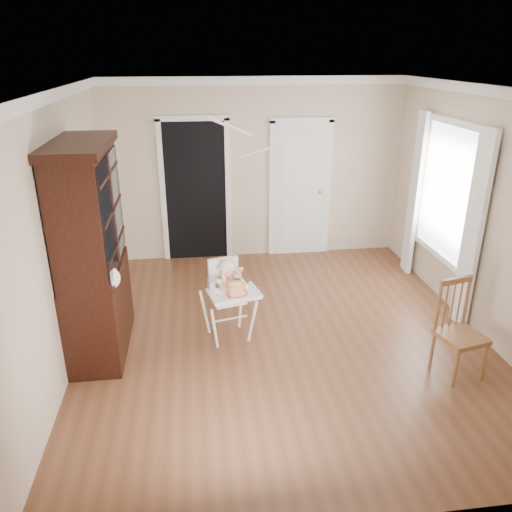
{
  "coord_description": "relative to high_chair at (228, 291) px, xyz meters",
  "views": [
    {
      "loc": [
        -0.93,
        -4.89,
        3.03
      ],
      "look_at": [
        -0.31,
        -0.06,
        1.02
      ],
      "focal_mm": 35.0,
      "sensor_mm": 36.0,
      "label": 1
    }
  ],
  "objects": [
    {
      "name": "sippy_cup",
      "position": [
        -0.18,
        -0.13,
        0.14
      ],
      "size": [
        0.07,
        0.07,
        0.17
      ],
      "rotation": [
        0.0,
        0.0,
        0.23
      ],
      "color": "pink",
      "rests_on": "high_chair"
    },
    {
      "name": "high_chair",
      "position": [
        0.0,
        0.0,
        0.0
      ],
      "size": [
        0.66,
        0.76,
        0.94
      ],
      "rotation": [
        0.0,
        0.0,
        0.23
      ],
      "color": "white",
      "rests_on": "floor"
    },
    {
      "name": "closet_door",
      "position": [
        1.31,
        2.44,
        0.45
      ],
      "size": [
        0.96,
        0.09,
        2.13
      ],
      "color": "white",
      "rests_on": "wall_back"
    },
    {
      "name": "window_right",
      "position": [
        2.79,
        0.76,
        0.71
      ],
      "size": [
        0.13,
        1.84,
        2.3
      ],
      "color": "white",
      "rests_on": "wall_right"
    },
    {
      "name": "china_cabinet",
      "position": [
        -1.37,
        -0.03,
        0.55
      ],
      "size": [
        0.59,
        1.33,
        2.25
      ],
      "color": "black",
      "rests_on": "floor"
    },
    {
      "name": "baby",
      "position": [
        -0.0,
        0.02,
        0.14
      ],
      "size": [
        0.3,
        0.22,
        0.42
      ],
      "rotation": [
        0.0,
        0.0,
        0.23
      ],
      "color": "beige",
      "rests_on": "high_chair"
    },
    {
      "name": "crown_molding",
      "position": [
        0.61,
        -0.04,
        2.06
      ],
      "size": [
        4.5,
        5.0,
        0.12
      ],
      "primitive_type": null,
      "color": "white",
      "rests_on": "ceiling"
    },
    {
      "name": "wall_right",
      "position": [
        2.86,
        -0.04,
        0.77
      ],
      "size": [
        0.0,
        5.0,
        5.0
      ],
      "primitive_type": "plane",
      "rotation": [
        1.57,
        0.0,
        -1.57
      ],
      "color": "beige",
      "rests_on": "floor"
    },
    {
      "name": "streamer",
      "position": [
        0.05,
        -0.14,
        1.79
      ],
      "size": [
        0.41,
        0.32,
        0.15
      ],
      "primitive_type": null,
      "rotation": [
        0.26,
        0.0,
        0.92
      ],
      "color": "pink",
      "rests_on": "ceiling"
    },
    {
      "name": "doorway",
      "position": [
        -0.29,
        2.45,
        0.53
      ],
      "size": [
        1.06,
        0.05,
        2.22
      ],
      "color": "black",
      "rests_on": "wall_back"
    },
    {
      "name": "wall_left",
      "position": [
        -1.64,
        -0.04,
        0.77
      ],
      "size": [
        0.0,
        5.0,
        5.0
      ],
      "primitive_type": "plane",
      "rotation": [
        1.57,
        0.0,
        1.57
      ],
      "color": "beige",
      "rests_on": "floor"
    },
    {
      "name": "ceiling",
      "position": [
        0.61,
        -0.04,
        2.12
      ],
      "size": [
        5.0,
        5.0,
        0.0
      ],
      "primitive_type": "plane",
      "rotation": [
        3.14,
        0.0,
        0.0
      ],
      "color": "white",
      "rests_on": "wall_back"
    },
    {
      "name": "cake",
      "position": [
        0.08,
        -0.22,
        0.13
      ],
      "size": [
        0.25,
        0.25,
        0.12
      ],
      "color": "silver",
      "rests_on": "high_chair"
    },
    {
      "name": "floor",
      "position": [
        0.61,
        -0.04,
        -0.58
      ],
      "size": [
        5.0,
        5.0,
        0.0
      ],
      "primitive_type": "plane",
      "color": "brown",
      "rests_on": "ground"
    },
    {
      "name": "dining_chair",
      "position": [
        2.21,
        -0.96,
        -0.12
      ],
      "size": [
        0.48,
        0.48,
        0.99
      ],
      "rotation": [
        0.0,
        0.0,
        0.22
      ],
      "color": "brown",
      "rests_on": "floor"
    },
    {
      "name": "wall_back",
      "position": [
        0.61,
        2.46,
        0.77
      ],
      "size": [
        4.5,
        0.0,
        4.5
      ],
      "primitive_type": "plane",
      "rotation": [
        1.57,
        0.0,
        0.0
      ],
      "color": "beige",
      "rests_on": "floor"
    }
  ]
}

